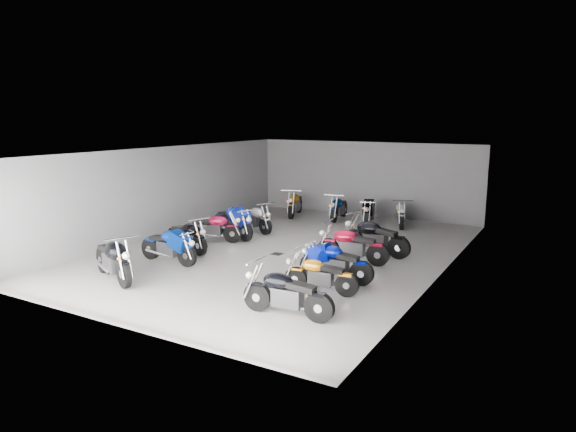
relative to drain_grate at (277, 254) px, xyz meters
name	(u,v)px	position (x,y,z in m)	size (l,w,h in m)	color
ground	(285,251)	(0.00, 0.50, -0.01)	(14.00, 14.00, 0.00)	gray
wall_back	(365,179)	(0.00, 7.50, 1.59)	(10.00, 0.10, 3.20)	slate
wall_left	(166,191)	(-5.00, 0.50, 1.59)	(0.10, 14.00, 3.20)	slate
wall_right	(445,217)	(5.00, 0.50, 1.59)	(0.10, 14.00, 3.20)	slate
ceiling	(285,151)	(0.00, 0.50, 3.21)	(10.00, 14.00, 0.04)	black
drain_grate	(277,254)	(0.00, 0.00, 0.00)	(0.32, 0.32, 0.01)	black
motorcycle_left_a	(113,259)	(-2.41, -4.37, 0.57)	(2.25, 1.09, 1.05)	black
motorcycle_left_b	(169,246)	(-2.26, -2.42, 0.51)	(2.16, 0.45, 0.95)	black
motorcycle_left_c	(187,236)	(-2.68, -1.14, 0.50)	(2.07, 0.71, 0.93)	black
motorcycle_left_d	(212,228)	(-2.75, 0.26, 0.50)	(1.98, 0.97, 0.93)	black
motorcycle_left_e	(233,221)	(-2.57, 1.22, 0.57)	(2.27, 1.04, 1.05)	black
motorcycle_left_f	(254,218)	(-2.41, 2.37, 0.50)	(2.02, 0.90, 0.93)	black
motorcycle_right_a	(286,294)	(2.81, -4.30, 0.51)	(2.15, 0.45, 0.94)	black
motorcycle_right_b	(320,275)	(2.77, -2.59, 0.45)	(1.91, 0.44, 0.84)	black
motorcycle_right_c	(335,263)	(2.70, -1.55, 0.49)	(2.08, 0.41, 0.92)	black
motorcycle_right_d	(352,246)	(2.42, 0.26, 0.52)	(2.20, 0.48, 0.96)	black
motorcycle_right_e	(375,237)	(2.68, 1.48, 0.55)	(2.31, 0.56, 1.02)	black
motorcycle_back_b	(295,204)	(-2.57, 5.83, 0.54)	(0.80, 2.20, 0.99)	black
motorcycle_back_c	(339,208)	(-0.56, 5.98, 0.50)	(0.51, 2.12, 0.93)	black
motorcycle_back_d	(370,211)	(0.81, 5.98, 0.52)	(0.66, 2.15, 0.96)	black
motorcycle_back_e	(400,214)	(2.06, 6.02, 0.50)	(0.93, 1.98, 0.92)	black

